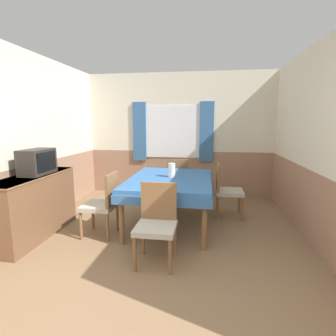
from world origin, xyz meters
name	(u,v)px	position (x,y,z in m)	size (l,w,h in m)	color
wall_back	(179,135)	(-0.01, 4.15, 1.30)	(4.34, 0.10, 2.60)	silver
wall_left	(31,141)	(-2.00, 2.07, 1.30)	(0.05, 4.53, 2.60)	silver
wall_right	(318,144)	(2.00, 2.07, 1.30)	(0.05, 4.53, 2.60)	silver
dining_table	(170,184)	(0.08, 2.34, 0.64)	(1.25, 1.70, 0.74)	#386BA8
chair_head_near	(157,221)	(0.08, 1.25, 0.48)	(0.44, 0.44, 0.89)	brown
chair_head_window	(178,179)	(0.08, 3.43, 0.48)	(0.44, 0.44, 0.89)	brown
chair_right_far	(226,188)	(0.94, 2.86, 0.48)	(0.44, 0.44, 0.89)	brown
chair_left_near	(104,202)	(-0.79, 1.82, 0.48)	(0.44, 0.44, 0.89)	brown
sideboard	(34,206)	(-1.73, 1.65, 0.44)	(0.46, 1.43, 0.87)	brown
tv	(37,162)	(-1.69, 1.75, 1.04)	(0.29, 0.51, 0.35)	#2D2823
vase	(172,170)	(0.09, 2.40, 0.85)	(0.11, 0.11, 0.21)	silver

